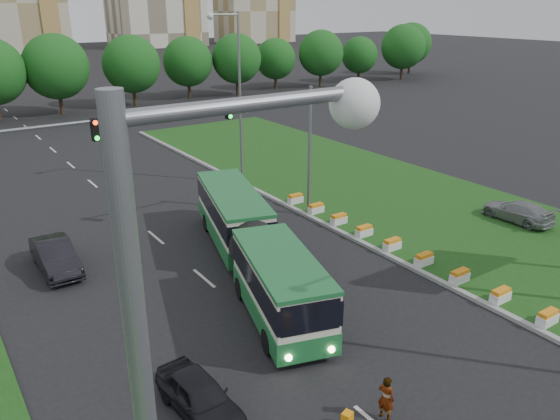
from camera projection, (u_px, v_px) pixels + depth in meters
ground at (331, 314)px, 23.42m from camera, size 360.00×360.00×0.00m
grass_median at (405, 202)px, 36.44m from camera, size 14.00×60.00×0.15m
median_kerb at (324, 224)px, 32.76m from camera, size 0.30×60.00×0.18m
lane_markings at (110, 199)px, 37.25m from camera, size 0.20×100.00×0.01m
flower_planters at (408, 251)px, 28.27m from camera, size 1.10×20.30×0.60m
traffic_mast_median at (288, 134)px, 31.75m from camera, size 5.76×0.32×8.00m
traffic_mast_left at (8, 184)px, 22.96m from camera, size 5.76×0.32×8.00m
street_lamps at (162, 141)px, 27.41m from camera, size 36.00×60.00×12.00m
tree_line at (118, 70)px, 69.49m from camera, size 120.00×8.00×9.00m
articulated_bus at (248, 244)px, 26.32m from camera, size 2.49×16.00×2.63m
car_left_near at (200, 396)px, 17.55m from camera, size 1.83×3.98×1.32m
car_left_far at (55, 256)px, 27.02m from camera, size 1.62×4.64×1.53m
car_median at (518, 211)px, 32.82m from camera, size 1.82×4.33×1.25m
pedestrian at (386, 398)px, 17.28m from camera, size 0.50×0.65×1.58m
shopping_trolley at (347, 420)px, 17.08m from camera, size 0.33×0.35×0.56m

